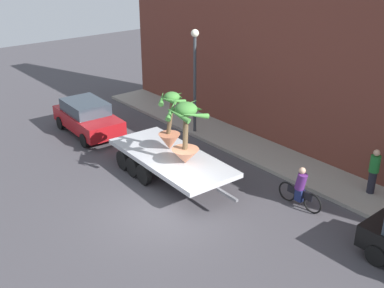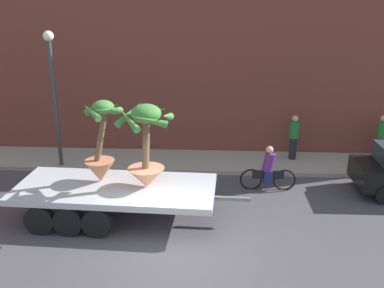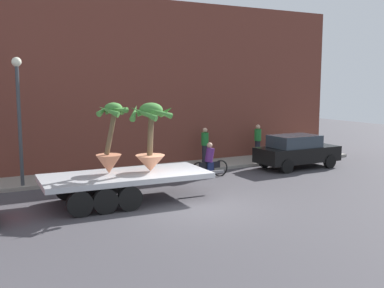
{
  "view_description": "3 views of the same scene",
  "coord_description": "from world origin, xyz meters",
  "px_view_note": "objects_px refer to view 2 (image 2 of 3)",
  "views": [
    {
      "loc": [
        11.29,
        -8.13,
        8.69
      ],
      "look_at": [
        -0.88,
        1.93,
        1.73
      ],
      "focal_mm": 44.04,
      "sensor_mm": 36.0,
      "label": 1
    },
    {
      "loc": [
        0.91,
        -9.43,
        6.07
      ],
      "look_at": [
        0.24,
        2.57,
        1.98
      ],
      "focal_mm": 40.77,
      "sensor_mm": 36.0,
      "label": 2
    },
    {
      "loc": [
        -7.0,
        -12.74,
        4.06
      ],
      "look_at": [
        0.82,
        2.01,
        1.79
      ],
      "focal_mm": 42.56,
      "sensor_mm": 36.0,
      "label": 3
    }
  ],
  "objects_px": {
    "cyclist": "(268,171)",
    "flatbed_trailer": "(107,193)",
    "potted_palm_rear": "(101,148)",
    "street_lamp": "(53,82)",
    "potted_palm_middle": "(146,148)",
    "pedestrian_far_left": "(381,136)",
    "pedestrian_near_gate": "(294,136)"
  },
  "relations": [
    {
      "from": "cyclist",
      "to": "flatbed_trailer",
      "type": "bearing_deg",
      "value": -155.75
    },
    {
      "from": "potted_palm_rear",
      "to": "street_lamp",
      "type": "bearing_deg",
      "value": 126.81
    },
    {
      "from": "street_lamp",
      "to": "flatbed_trailer",
      "type": "bearing_deg",
      "value": -53.83
    },
    {
      "from": "cyclist",
      "to": "street_lamp",
      "type": "distance_m",
      "value": 7.98
    },
    {
      "from": "potted_palm_middle",
      "to": "cyclist",
      "type": "relative_size",
      "value": 1.3
    },
    {
      "from": "potted_palm_rear",
      "to": "pedestrian_far_left",
      "type": "distance_m",
      "value": 10.58
    },
    {
      "from": "street_lamp",
      "to": "pedestrian_near_gate",
      "type": "bearing_deg",
      "value": 7.44
    },
    {
      "from": "street_lamp",
      "to": "pedestrian_far_left",
      "type": "bearing_deg",
      "value": 6.28
    },
    {
      "from": "potted_palm_middle",
      "to": "cyclist",
      "type": "height_order",
      "value": "potted_palm_middle"
    },
    {
      "from": "potted_palm_middle",
      "to": "potted_palm_rear",
      "type": "bearing_deg",
      "value": 166.52
    },
    {
      "from": "pedestrian_far_left",
      "to": "potted_palm_middle",
      "type": "bearing_deg",
      "value": -148.87
    },
    {
      "from": "potted_palm_rear",
      "to": "street_lamp",
      "type": "height_order",
      "value": "street_lamp"
    },
    {
      "from": "cyclist",
      "to": "street_lamp",
      "type": "xyz_separation_m",
      "value": [
        -7.43,
        1.42,
        2.56
      ]
    },
    {
      "from": "flatbed_trailer",
      "to": "pedestrian_far_left",
      "type": "bearing_deg",
      "value": 27.72
    },
    {
      "from": "cyclist",
      "to": "potted_palm_rear",
      "type": "bearing_deg",
      "value": -159.35
    },
    {
      "from": "flatbed_trailer",
      "to": "pedestrian_near_gate",
      "type": "distance_m",
      "value": 7.65
    },
    {
      "from": "cyclist",
      "to": "pedestrian_near_gate",
      "type": "xyz_separation_m",
      "value": [
        1.21,
        2.55,
        0.37
      ]
    },
    {
      "from": "flatbed_trailer",
      "to": "potted_palm_middle",
      "type": "height_order",
      "value": "potted_palm_middle"
    },
    {
      "from": "potted_palm_rear",
      "to": "pedestrian_far_left",
      "type": "xyz_separation_m",
      "value": [
        9.48,
        4.6,
        -0.96
      ]
    },
    {
      "from": "street_lamp",
      "to": "potted_palm_rear",
      "type": "bearing_deg",
      "value": -53.19
    },
    {
      "from": "pedestrian_near_gate",
      "to": "potted_palm_rear",
      "type": "bearing_deg",
      "value": -144.41
    },
    {
      "from": "flatbed_trailer",
      "to": "potted_palm_rear",
      "type": "height_order",
      "value": "potted_palm_rear"
    },
    {
      "from": "flatbed_trailer",
      "to": "cyclist",
      "type": "xyz_separation_m",
      "value": [
        4.8,
        2.16,
        -0.09
      ]
    },
    {
      "from": "potted_palm_rear",
      "to": "pedestrian_far_left",
      "type": "height_order",
      "value": "potted_palm_rear"
    },
    {
      "from": "potted_palm_middle",
      "to": "pedestrian_far_left",
      "type": "relative_size",
      "value": 1.4
    },
    {
      "from": "flatbed_trailer",
      "to": "pedestrian_far_left",
      "type": "height_order",
      "value": "pedestrian_far_left"
    },
    {
      "from": "flatbed_trailer",
      "to": "street_lamp",
      "type": "relative_size",
      "value": 1.38
    },
    {
      "from": "potted_palm_rear",
      "to": "potted_palm_middle",
      "type": "relative_size",
      "value": 1.01
    },
    {
      "from": "potted_palm_rear",
      "to": "pedestrian_near_gate",
      "type": "bearing_deg",
      "value": 35.59
    },
    {
      "from": "potted_palm_rear",
      "to": "cyclist",
      "type": "xyz_separation_m",
      "value": [
        4.96,
        1.87,
        -1.34
      ]
    },
    {
      "from": "potted_palm_rear",
      "to": "flatbed_trailer",
      "type": "bearing_deg",
      "value": -61.8
    },
    {
      "from": "pedestrian_far_left",
      "to": "street_lamp",
      "type": "height_order",
      "value": "street_lamp"
    }
  ]
}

